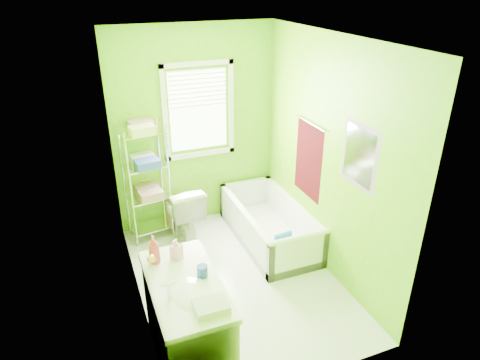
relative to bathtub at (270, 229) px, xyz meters
name	(u,v)px	position (x,y,z in m)	size (l,w,h in m)	color
ground	(236,279)	(-0.67, -0.57, -0.17)	(2.90, 2.90, 0.00)	silver
room_envelope	(236,151)	(-0.67, -0.57, 1.38)	(2.14, 2.94, 2.62)	#61A808
window	(198,106)	(-0.62, 0.86, 1.45)	(0.92, 0.05, 1.22)	white
door	(155,284)	(-1.71, -1.56, 0.83)	(0.09, 0.80, 2.00)	white
right_wall_decor	(327,158)	(0.36, -0.59, 1.15)	(0.04, 1.48, 1.17)	#3E070B
bathtub	(270,229)	(0.00, 0.00, 0.00)	(0.75, 1.61, 0.52)	white
toilet	(182,211)	(-1.00, 0.50, 0.21)	(0.42, 0.74, 0.75)	white
vanity	(187,319)	(-1.45, -1.43, 0.28)	(0.57, 1.11, 1.10)	silver
wire_shelf_unit	(147,170)	(-1.36, 0.67, 0.77)	(0.55, 0.45, 1.54)	silver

